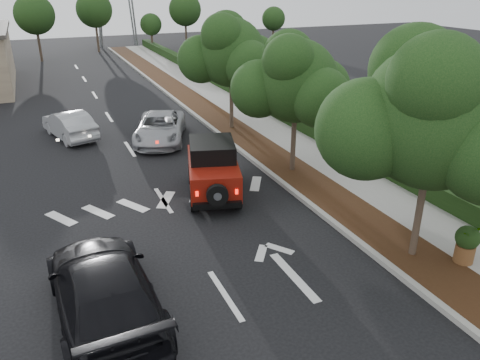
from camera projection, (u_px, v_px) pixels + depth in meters
ground at (225, 295)px, 11.86m from camera, size 120.00×120.00×0.00m
curb at (221, 135)px, 23.60m from camera, size 0.20×70.00×0.15m
planting_strip at (239, 133)px, 23.98m from camera, size 1.80×70.00×0.12m
sidewalk at (272, 129)px, 24.67m from camera, size 2.00×70.00×0.12m
hedge at (296, 120)px, 25.05m from camera, size 0.80×70.00×0.80m
transmission_tower at (119, 47)px, 54.42m from camera, size 7.00×4.00×28.00m
street_tree_near at (411, 257)px, 13.49m from camera, size 3.80×3.80×5.92m
street_tree_mid at (292, 172)px, 19.38m from camera, size 3.20×3.20×5.32m
street_tree_far at (232, 129)px, 24.84m from camera, size 3.40×3.40×5.62m
red_jeep at (213, 168)px, 17.10m from camera, size 2.65×4.08×2.00m
silver_suv_ahead at (160, 128)px, 22.79m from camera, size 3.77×5.30×1.34m
black_suv_oncoming at (104, 290)px, 10.76m from camera, size 2.40×5.54×1.59m
silver_sedan_oncoming at (69, 125)px, 23.25m from camera, size 2.48×4.37×1.36m
terracotta_planter at (467, 241)px, 12.80m from camera, size 0.66×0.66×1.16m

